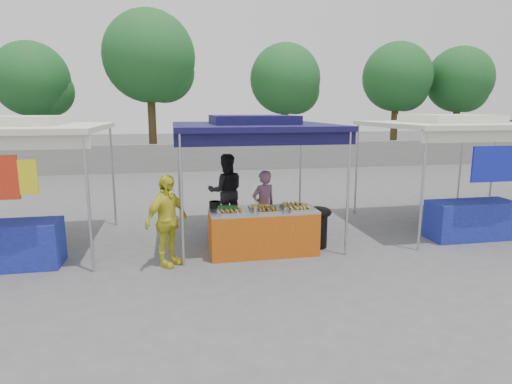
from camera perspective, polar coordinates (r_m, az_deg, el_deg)
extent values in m
plane|color=#525254|center=(8.32, 0.79, -7.90)|extent=(80.00, 80.00, 0.00)
cube|color=slate|center=(18.89, -6.03, 4.64)|extent=(40.00, 0.25, 1.20)
cylinder|color=#ABABB1|center=(7.37, -9.87, -1.28)|extent=(0.05, 0.05, 2.30)
cylinder|color=#ABABB1|center=(8.00, 12.14, -0.39)|extent=(0.05, 0.05, 2.30)
cylinder|color=#ABABB1|center=(10.32, -10.24, 2.24)|extent=(0.05, 0.05, 2.30)
cylinder|color=#ABABB1|center=(10.78, 5.92, 2.73)|extent=(0.05, 0.05, 2.30)
cube|color=#110E3B|center=(8.86, -0.50, 8.77)|extent=(3.20, 3.20, 0.10)
cube|color=#110E3B|center=(8.85, -0.50, 9.62)|extent=(1.65, 1.65, 0.18)
cube|color=#110E3B|center=(7.40, 1.63, 7.15)|extent=(3.20, 0.04, 0.25)
cylinder|color=#ABABB1|center=(7.50, -21.40, -1.68)|extent=(0.05, 0.05, 2.30)
cylinder|color=#ABABB1|center=(10.42, -18.52, 1.91)|extent=(0.05, 0.05, 2.30)
cube|color=beige|center=(9.18, -29.59, 7.43)|extent=(3.20, 3.20, 0.10)
cube|color=beige|center=(9.17, -29.67, 8.23)|extent=(1.65, 1.65, 0.18)
cube|color=navy|center=(8.55, -30.43, -6.15)|extent=(1.80, 0.70, 0.80)
cube|color=gold|center=(7.63, -28.72, 1.74)|extent=(0.45, 0.04, 0.55)
cylinder|color=#ABABB1|center=(8.69, 21.28, 0.00)|extent=(0.05, 0.05, 2.30)
cylinder|color=#ABABB1|center=(11.30, 13.23, 2.88)|extent=(0.05, 0.05, 2.30)
cylinder|color=#ABABB1|center=(12.82, 25.58, 3.03)|extent=(0.05, 0.05, 2.30)
cube|color=beige|center=(10.64, 24.35, 8.19)|extent=(3.20, 3.20, 0.10)
cube|color=beige|center=(10.64, 24.41, 8.89)|extent=(1.65, 1.65, 0.18)
cube|color=beige|center=(9.46, 29.50, 6.59)|extent=(3.20, 0.04, 0.25)
cube|color=navy|center=(10.10, 26.71, -3.33)|extent=(1.80, 0.70, 0.80)
cube|color=#121C9F|center=(9.49, 29.26, 3.27)|extent=(1.00, 0.04, 0.70)
cylinder|color=#ABABB1|center=(13.44, 29.02, 3.05)|extent=(0.05, 0.05, 2.30)
cylinder|color=#3B2F16|center=(21.61, -27.26, 7.41)|extent=(0.36, 0.36, 3.55)
sphere|color=#1C5522|center=(21.63, -27.79, 13.17)|extent=(3.25, 3.25, 3.25)
sphere|color=#1C5522|center=(21.64, -25.96, 11.97)|extent=(2.23, 2.23, 2.23)
cylinder|color=#3B2F16|center=(20.45, -13.69, 9.47)|extent=(0.36, 0.36, 4.47)
sphere|color=#1C5522|center=(20.57, -14.06, 17.13)|extent=(4.09, 4.09, 4.09)
sphere|color=#1C5522|center=(20.69, -12.22, 15.40)|extent=(2.81, 2.81, 2.81)
cylinder|color=#3B2F16|center=(21.11, 3.82, 8.71)|extent=(0.36, 0.36, 3.67)
sphere|color=#1C5522|center=(21.14, 3.90, 14.81)|extent=(3.35, 3.35, 3.35)
sphere|color=#1C5522|center=(21.47, 5.34, 13.34)|extent=(2.30, 2.30, 2.30)
cylinder|color=#3B2F16|center=(23.90, 17.95, 8.71)|extent=(0.36, 0.36, 3.86)
sphere|color=#1C5522|center=(23.94, 18.29, 14.37)|extent=(3.53, 3.53, 3.53)
sphere|color=#1C5522|center=(24.37, 19.25, 12.95)|extent=(2.42, 2.42, 2.42)
cylinder|color=#3B2F16|center=(25.98, 25.07, 8.28)|extent=(0.36, 0.36, 3.78)
sphere|color=#1C5522|center=(26.01, 25.50, 13.39)|extent=(3.46, 3.46, 3.46)
sphere|color=#1C5522|center=(26.50, 26.21, 12.09)|extent=(2.38, 2.38, 2.38)
cube|color=#B04C0F|center=(8.11, 0.94, -5.42)|extent=(2.00, 0.80, 0.81)
cube|color=#ABABB1|center=(8.00, 0.95, -2.50)|extent=(2.00, 0.80, 0.04)
cube|color=#B7B6BB|center=(7.65, -3.27, -2.79)|extent=(0.42, 0.30, 0.05)
cube|color=brown|center=(7.64, -3.27, -2.52)|extent=(0.35, 0.25, 0.02)
cube|color=#B7B6BB|center=(7.77, 1.61, -2.57)|extent=(0.42, 0.30, 0.05)
cube|color=brown|center=(7.76, 1.61, -2.30)|extent=(0.35, 0.25, 0.02)
cube|color=#B7B6BB|center=(7.93, 5.82, -2.33)|extent=(0.42, 0.30, 0.05)
cube|color=olive|center=(7.92, 5.83, -2.07)|extent=(0.35, 0.25, 0.02)
cube|color=#B7B6BB|center=(7.93, -3.78, -2.30)|extent=(0.42, 0.30, 0.05)
cube|color=#1B4F1B|center=(7.92, -3.78, -2.04)|extent=(0.35, 0.25, 0.02)
cube|color=#B7B6BB|center=(8.08, 0.57, -2.02)|extent=(0.42, 0.30, 0.05)
cube|color=gold|center=(8.07, 0.57, -1.77)|extent=(0.35, 0.25, 0.02)
cube|color=#B7B6BB|center=(8.18, 4.90, -1.91)|extent=(0.42, 0.30, 0.05)
cube|color=olive|center=(8.17, 4.90, -1.66)|extent=(0.35, 0.25, 0.02)
cylinder|color=black|center=(8.15, -5.50, -1.68)|extent=(0.22, 0.22, 0.13)
cylinder|color=#ABABB1|center=(7.73, -0.03, -2.40)|extent=(0.09, 0.09, 0.11)
cylinder|color=black|center=(8.56, 8.33, -5.15)|extent=(0.34, 0.34, 0.66)
ellipsoid|color=black|center=(8.46, 8.40, -2.63)|extent=(0.49, 0.49, 0.22)
cube|color=#121E94|center=(8.71, -3.46, -6.07)|extent=(0.47, 0.33, 0.28)
cube|color=#121E94|center=(8.86, 2.52, -5.77)|extent=(0.46, 0.32, 0.28)
cube|color=#121E94|center=(8.79, 2.54, -4.10)|extent=(0.43, 0.30, 0.26)
imported|color=#7D4F6C|center=(8.79, 1.02, -1.87)|extent=(0.63, 0.52, 1.47)
imported|color=black|center=(9.76, -4.02, 0.11)|extent=(0.84, 0.66, 1.71)
imported|color=gold|center=(7.54, -11.80, -3.78)|extent=(0.94, 0.95, 1.61)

